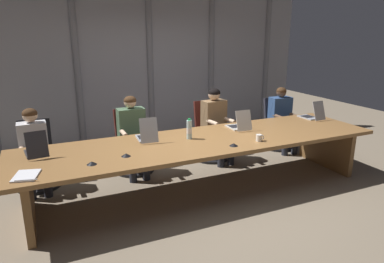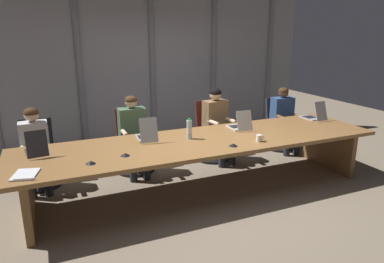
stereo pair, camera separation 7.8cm
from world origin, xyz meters
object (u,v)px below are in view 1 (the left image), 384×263
Objects in this scene: office_chair_center at (210,137)px; person_left_end at (34,145)px; laptop_left_mid at (147,136)px; conference_mic_middle at (234,145)px; laptop_left_end at (36,150)px; laptop_center at (239,125)px; office_chair_left_end at (37,162)px; coffee_mug_near at (259,138)px; office_chair_left_mid at (133,148)px; laptop_right_mid at (312,115)px; spiral_notepad at (26,176)px; person_right_mid at (283,115)px; conference_mic_left_side at (126,155)px; conference_mic_right_side at (92,163)px; person_center at (216,120)px; water_bottle_primary at (189,130)px; office_chair_right_mid at (278,129)px; person_left_mid at (133,131)px.

person_left_end reaches higher than office_chair_center.
conference_mic_middle is at bearing -122.05° from laptop_left_mid.
laptop_left_end reaches higher than office_chair_center.
conference_mic_middle is (-0.48, -0.66, -0.04)m from laptop_center.
conference_mic_middle is (2.29, -1.49, 0.39)m from office_chair_left_end.
person_left_end is 3.00m from coffee_mug_near.
office_chair_left_mid is at bearing 121.24° from conference_mic_middle.
spiral_notepad is at bearing 97.26° from laptop_right_mid.
person_right_mid is (2.75, 0.65, -0.14)m from laptop_left_mid.
conference_mic_left_side is 0.41m from conference_mic_right_side.
laptop_right_mid is at bearing 59.88° from person_center.
person_left_end is (-1.38, 0.65, -0.14)m from laptop_left_mid.
person_right_mid is (4.12, -0.16, 0.30)m from office_chair_left_end.
laptop_left_end is at bearing 88.84° from laptop_right_mid.
office_chair_center is 3.52× the size of water_bottle_primary.
person_center is at bearing 63.86° from laptop_right_mid.
conference_mic_middle is (-1.83, -1.33, 0.09)m from person_right_mid.
person_center reaches higher than coffee_mug_near.
laptop_center reaches higher than office_chair_left_mid.
office_chair_left_end reaches higher than spiral_notepad.
person_center is at bearing 87.00° from coffee_mug_near.
office_chair_left_end is 2.20m from water_bottle_primary.
laptop_left_end is at bearing 5.89° from office_chair_left_end.
spiral_notepad is (-4.20, -1.31, 0.08)m from person_right_mid.
conference_mic_right_side is (-0.82, -1.41, 0.38)m from office_chair_left_mid.
laptop_center reaches higher than conference_mic_left_side.
office_chair_right_mid is 2.63× the size of spiral_notepad.
office_chair_left_end is at bearing -90.87° from office_chair_center.
conference_mic_left_side is (-3.21, -1.31, 0.39)m from office_chair_right_mid.
person_center is (1.39, -0.15, 0.33)m from office_chair_left_mid.
office_chair_left_mid reaches higher than spiral_notepad.
office_chair_left_mid is at bearing 170.66° from person_left_mid.
office_chair_left_mid reaches higher than conference_mic_left_side.
laptop_left_end is 0.38× the size of person_left_end.
office_chair_left_end is 0.96× the size of office_chair_left_mid.
laptop_right_mid reaches higher than office_chair_left_mid.
office_chair_left_end is 8.38× the size of conference_mic_left_side.
laptop_center reaches higher than office_chair_left_end.
conference_mic_left_side is at bearing 97.26° from laptop_right_mid.
office_chair_left_mid reaches higher than office_chair_left_end.
laptop_left_end is 0.38× the size of person_right_mid.
person_center is at bearing 39.86° from spiral_notepad.
laptop_left_mid is at bearing -76.80° from office_chair_right_mid.
office_chair_center is 0.80× the size of person_center.
laptop_right_mid reaches higher than office_chair_right_mid.
spiral_notepad is at bearing -68.05° from person_right_mid.
water_bottle_primary is 2.52× the size of conference_mic_middle.
conference_mic_right_side is at bearing 106.65° from laptop_center.
office_chair_right_mid is 2.52m from water_bottle_primary.
office_chair_left_mid is (0.01, 0.81, -0.42)m from laptop_left_mid.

